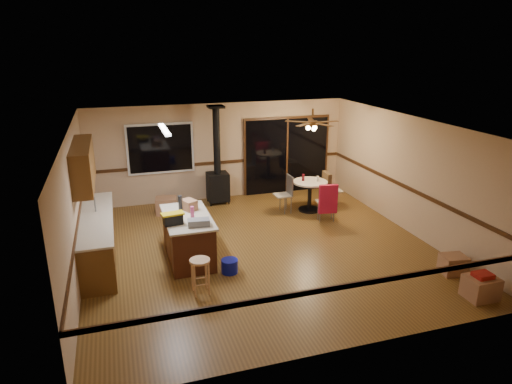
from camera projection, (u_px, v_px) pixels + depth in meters
name	position (u px, v px, depth m)	size (l,w,h in m)	color
floor	(260.00, 248.00, 9.57)	(7.00, 7.00, 0.00)	brown
ceiling	(261.00, 125.00, 8.75)	(7.00, 7.00, 0.00)	silver
wall_back	(221.00, 151.00, 12.33)	(7.00, 7.00, 0.00)	tan
wall_front	(343.00, 267.00, 5.99)	(7.00, 7.00, 0.00)	tan
wall_left	(75.00, 207.00, 8.16)	(7.00, 7.00, 0.00)	tan
wall_right	(410.00, 175.00, 10.16)	(7.00, 7.00, 0.00)	tan
chair_rail	(260.00, 203.00, 9.25)	(7.00, 7.00, 0.08)	#381F0E
window	(160.00, 149.00, 11.77)	(1.72, 0.10, 1.32)	black
sliding_door	(287.00, 156.00, 12.91)	(2.52, 0.10, 2.10)	black
lower_cabinets	(98.00, 239.00, 8.97)	(0.60, 3.00, 0.86)	brown
countertop	(96.00, 218.00, 8.83)	(0.64, 3.04, 0.04)	#C4B498
upper_cabinets	(83.00, 165.00, 8.66)	(0.35, 2.00, 0.80)	brown
kitchen_island	(188.00, 237.00, 9.00)	(0.88, 1.68, 0.90)	#451E11
wood_stove	(218.00, 177.00, 12.05)	(0.55, 0.50, 2.52)	black
ceiling_fan	(312.00, 125.00, 11.03)	(0.24, 0.24, 0.55)	brown
fluorescent_strip	(164.00, 130.00, 8.52)	(0.10, 1.20, 0.04)	white
toolbox_grey	(199.00, 222.00, 8.38)	(0.40, 0.22, 0.12)	slate
toolbox_black	(173.00, 219.00, 8.43)	(0.35, 0.18, 0.19)	black
toolbox_yellow_lid	(173.00, 214.00, 8.39)	(0.41, 0.22, 0.03)	gold
box_on_island	(189.00, 205.00, 9.16)	(0.23, 0.31, 0.21)	#906040
bottle_dark	(180.00, 203.00, 9.14)	(0.09, 0.09, 0.30)	black
bottle_pink	(192.00, 212.00, 8.74)	(0.07, 0.07, 0.23)	#D84C8C
bottle_white	(191.00, 204.00, 9.30)	(0.05, 0.05, 0.16)	white
bar_stool	(200.00, 276.00, 7.77)	(0.35, 0.35, 0.64)	tan
blue_bucket	(230.00, 266.00, 8.53)	(0.31, 0.31, 0.26)	#0B13A5
dining_table	(310.00, 191.00, 11.56)	(0.88, 0.88, 0.78)	black
glass_red	(303.00, 177.00, 11.50)	(0.06, 0.06, 0.17)	#590C14
glass_cream	(318.00, 179.00, 11.47)	(0.06, 0.06, 0.13)	beige
chair_left	(287.00, 189.00, 11.46)	(0.41, 0.40, 0.51)	tan
chair_near	(328.00, 199.00, 10.76)	(0.49, 0.52, 0.70)	tan
chair_right	(327.00, 186.00, 11.74)	(0.49, 0.46, 0.70)	tan
box_under_window	(166.00, 206.00, 11.46)	(0.52, 0.42, 0.42)	#906040
box_corner_a	(481.00, 287.00, 7.66)	(0.51, 0.43, 0.39)	#906040
box_corner_b	(453.00, 264.00, 8.49)	(0.44, 0.38, 0.36)	#906040
box_small_red	(483.00, 275.00, 7.59)	(0.29, 0.24, 0.08)	maroon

